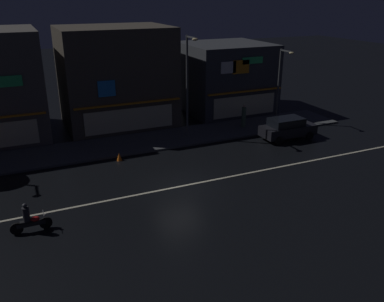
# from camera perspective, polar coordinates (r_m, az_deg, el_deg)

# --- Properties ---
(ground_plane) EXTENTS (140.00, 140.00, 0.00)m
(ground_plane) POSITION_cam_1_polar(r_m,az_deg,el_deg) (23.78, -1.86, -5.05)
(ground_plane) COLOR black
(lane_divider_stripe) EXTENTS (33.07, 0.16, 0.01)m
(lane_divider_stripe) POSITION_cam_1_polar(r_m,az_deg,el_deg) (23.77, -1.86, -5.04)
(lane_divider_stripe) COLOR beige
(lane_divider_stripe) RESTS_ON ground
(sidewalk_far) EXTENTS (34.81, 4.21, 0.14)m
(sidewalk_far) POSITION_cam_1_polar(r_m,az_deg,el_deg) (30.74, -7.54, 1.16)
(sidewalk_far) COLOR #424447
(sidewalk_far) RESTS_ON ground
(storefront_left_block) EXTENTS (7.63, 7.55, 6.31)m
(storefront_left_block) POSITION_cam_1_polar(r_m,az_deg,el_deg) (39.00, 4.70, 10.27)
(storefront_left_block) COLOR #383A3F
(storefront_left_block) RESTS_ON ground
(storefront_right_block) EXTENTS (8.84, 7.26, 8.12)m
(storefront_right_block) POSITION_cam_1_polar(r_m,az_deg,el_deg) (34.99, -10.61, 10.23)
(storefront_right_block) COLOR #4C443A
(storefront_right_block) RESTS_ON ground
(streetlamp_mid) EXTENTS (0.44, 1.64, 7.65)m
(streetlamp_mid) POSITION_cam_1_polar(r_m,az_deg,el_deg) (30.32, -0.54, 10.00)
(streetlamp_mid) COLOR #47494C
(streetlamp_mid) RESTS_ON sidewalk_far
(streetlamp_east) EXTENTS (0.44, 1.64, 6.17)m
(streetlamp_east) POSITION_cam_1_polar(r_m,az_deg,el_deg) (35.32, 12.37, 9.85)
(streetlamp_east) COLOR #47494C
(streetlamp_east) RESTS_ON sidewalk_far
(pedestrian_on_sidewalk) EXTENTS (0.36, 0.36, 1.87)m
(pedestrian_on_sidewalk) POSITION_cam_1_polar(r_m,az_deg,el_deg) (34.01, 7.28, 4.82)
(pedestrian_on_sidewalk) COLOR #4C664C
(pedestrian_on_sidewalk) RESTS_ON sidewalk_far
(parked_car_near_kerb) EXTENTS (4.30, 1.98, 1.67)m
(parked_car_near_kerb) POSITION_cam_1_polar(r_m,az_deg,el_deg) (32.15, 13.27, 3.18)
(parked_car_near_kerb) COLOR black
(parked_car_near_kerb) RESTS_ON ground
(motorcycle_lead) EXTENTS (1.90, 0.60, 1.52)m
(motorcycle_lead) POSITION_cam_1_polar(r_m,az_deg,el_deg) (20.73, -21.91, -8.97)
(motorcycle_lead) COLOR black
(motorcycle_lead) RESTS_ON ground
(traffic_cone) EXTENTS (0.36, 0.36, 0.55)m
(traffic_cone) POSITION_cam_1_polar(r_m,az_deg,el_deg) (27.76, -10.20, -0.79)
(traffic_cone) COLOR orange
(traffic_cone) RESTS_ON ground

